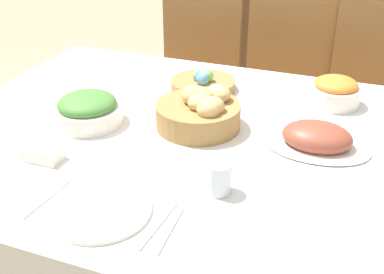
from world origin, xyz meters
TOP-DOWN VIEW (x-y plane):
  - dining_table at (0.00, 0.00)m, footprint 1.68×1.18m
  - chair_far_left at (-0.43, 0.96)m, footprint 0.44×0.44m
  - chair_far_right at (0.45, 0.96)m, footprint 0.46×0.46m
  - chair_far_center at (0.04, 0.96)m, footprint 0.42×0.42m
  - sideboard at (0.06, 1.96)m, footprint 1.16×0.44m
  - bread_basket at (-0.05, 0.05)m, footprint 0.25×0.25m
  - egg_basket at (-0.14, 0.32)m, footprint 0.23×0.23m
  - ham_platter at (0.30, 0.05)m, footprint 0.30×0.21m
  - green_salad_bowl at (-0.38, -0.05)m, footprint 0.21×0.21m
  - carrot_bowl at (0.31, 0.36)m, footprint 0.17×0.17m
  - dinner_plate at (-0.11, -0.43)m, footprint 0.23×0.23m
  - fork at (-0.26, -0.43)m, footprint 0.02×0.17m
  - knife at (0.03, -0.43)m, footprint 0.02×0.17m
  - spoon at (0.06, -0.43)m, footprint 0.02×0.17m
  - drinking_cup at (0.11, -0.25)m, footprint 0.06×0.06m
  - butter_dish at (-0.37, -0.28)m, footprint 0.10×0.06m

SIDE VIEW (x-z plane):
  - dining_table at x=0.00m, z-range 0.00..0.75m
  - sideboard at x=0.06m, z-range 0.00..0.87m
  - chair_far_left at x=-0.43m, z-range 0.03..1.04m
  - chair_far_right at x=0.45m, z-range 0.03..1.04m
  - chair_far_center at x=0.04m, z-range 0.03..1.04m
  - fork at x=-0.26m, z-range 0.75..0.75m
  - knife at x=0.03m, z-range 0.75..0.75m
  - spoon at x=0.06m, z-range 0.75..0.75m
  - dinner_plate at x=-0.11m, z-range 0.75..0.76m
  - butter_dish at x=-0.37m, z-range 0.75..0.78m
  - egg_basket at x=-0.14m, z-range 0.73..0.81m
  - ham_platter at x=0.30m, z-range 0.73..0.81m
  - drinking_cup at x=0.11m, z-range 0.75..0.83m
  - green_salad_bowl at x=-0.38m, z-range 0.74..0.84m
  - carrot_bowl at x=0.31m, z-range 0.75..0.84m
  - bread_basket at x=-0.05m, z-range 0.74..0.86m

